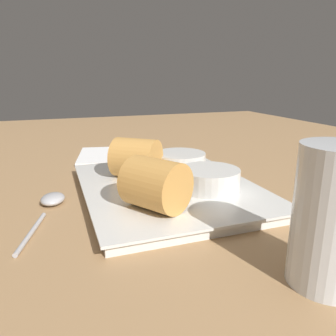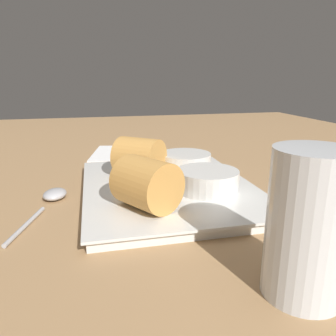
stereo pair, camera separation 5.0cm
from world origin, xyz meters
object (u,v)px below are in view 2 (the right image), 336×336
(dipping_bowl_near, at_px, (208,179))
(drinking_glass, at_px, (308,225))
(dipping_bowl_far, at_px, (185,161))
(serving_plate, at_px, (168,189))
(napkin, at_px, (123,154))
(spoon, at_px, (52,197))

(dipping_bowl_near, relative_size, drinking_glass, 0.71)
(drinking_glass, bearing_deg, dipping_bowl_near, -178.38)
(drinking_glass, bearing_deg, dipping_bowl_far, -178.50)
(dipping_bowl_far, bearing_deg, dipping_bowl_near, 1.25)
(dipping_bowl_far, bearing_deg, drinking_glass, 1.50)
(dipping_bowl_near, distance_m, drinking_glass, 0.20)
(serving_plate, bearing_deg, napkin, -170.83)
(serving_plate, xyz_separation_m, spoon, (-0.01, -0.16, -0.00))
(spoon, xyz_separation_m, napkin, (-0.24, 0.12, -0.00))
(dipping_bowl_near, bearing_deg, spoon, -102.44)
(dipping_bowl_far, relative_size, spoon, 0.53)
(serving_plate, height_order, napkin, serving_plate)
(napkin, distance_m, drinking_glass, 0.49)
(serving_plate, xyz_separation_m, napkin, (-0.25, -0.04, -0.00))
(dipping_bowl_far, bearing_deg, spoon, -74.65)
(dipping_bowl_far, relative_size, napkin, 0.50)
(serving_plate, distance_m, napkin, 0.25)
(dipping_bowl_far, relative_size, drinking_glass, 0.71)
(serving_plate, height_order, dipping_bowl_near, dipping_bowl_near)
(napkin, bearing_deg, serving_plate, 9.17)
(napkin, bearing_deg, dipping_bowl_near, 16.52)
(dipping_bowl_near, height_order, napkin, dipping_bowl_near)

